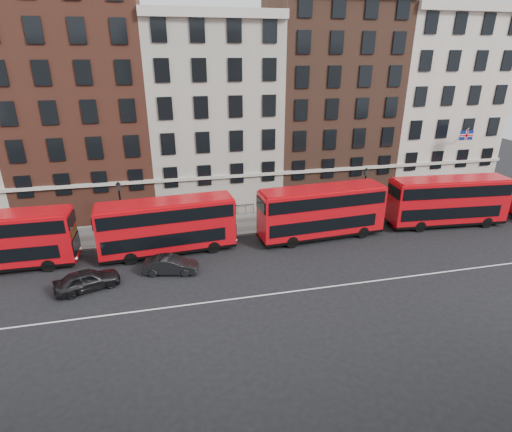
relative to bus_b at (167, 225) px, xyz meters
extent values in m
plane|color=black|center=(5.49, -5.93, -2.46)|extent=(120.00, 120.00, 0.00)
cube|color=slate|center=(5.49, 4.57, -2.39)|extent=(80.00, 5.00, 0.15)
cube|color=gray|center=(5.49, 2.07, -2.38)|extent=(80.00, 0.30, 0.16)
cube|color=white|center=(5.49, -7.93, -2.46)|extent=(70.00, 0.12, 0.01)
cube|color=brown|center=(-7.31, 12.07, 8.54)|extent=(12.80, 10.00, 22.00)
cube|color=#A09B8D|center=(5.49, 12.07, 7.04)|extent=(12.80, 10.00, 19.00)
cube|color=beige|center=(5.49, 6.82, 16.14)|extent=(12.80, 0.50, 0.80)
cube|color=brown|center=(18.29, 12.07, 8.04)|extent=(12.80, 10.00, 21.00)
cube|color=#B8AD9F|center=(31.09, 12.07, 7.54)|extent=(12.80, 10.00, 20.00)
cube|color=beige|center=(31.09, 6.82, 17.14)|extent=(12.80, 0.50, 0.80)
cube|color=black|center=(-12.39, 0.00, -1.98)|extent=(10.72, 2.68, 0.24)
cube|color=black|center=(-7.00, -0.04, -0.88)|extent=(0.10, 2.24, 1.32)
cube|color=black|center=(-7.00, -0.04, 0.21)|extent=(0.10, 1.94, 0.43)
cylinder|color=black|center=(-8.93, -1.17, -1.95)|extent=(1.02, 0.29, 1.02)
cylinder|color=black|center=(-8.92, 1.11, -1.95)|extent=(1.02, 0.29, 1.02)
cube|color=red|center=(0.04, 0.00, -0.06)|extent=(11.02, 3.44, 4.08)
cube|color=black|center=(0.04, 0.00, -1.97)|extent=(11.02, 3.48, 0.25)
cube|color=black|center=(-0.27, -0.02, -0.76)|extent=(9.79, 3.42, 1.09)
cube|color=black|center=(0.04, 0.00, 1.21)|extent=(10.62, 3.49, 1.03)
cube|color=red|center=(0.04, 0.00, 2.03)|extent=(10.70, 3.21, 0.19)
cube|color=black|center=(5.48, 0.44, -0.86)|extent=(0.26, 2.27, 1.34)
cube|color=black|center=(5.48, 0.44, 0.25)|extent=(0.24, 1.96, 0.43)
cylinder|color=black|center=(3.63, -0.87, -1.94)|extent=(1.05, 0.37, 1.03)
cylinder|color=black|center=(3.45, 1.44, -1.94)|extent=(1.05, 0.37, 1.03)
cylinder|color=black|center=(-2.96, -1.40, -1.94)|extent=(1.05, 0.37, 1.03)
cylinder|color=black|center=(-3.15, 0.91, -1.94)|extent=(1.05, 0.37, 1.03)
cube|color=red|center=(13.34, 0.00, 0.01)|extent=(11.33, 3.45, 4.20)
cube|color=black|center=(13.34, 0.00, -1.96)|extent=(11.34, 3.50, 0.26)
cube|color=black|center=(13.02, -0.02, -0.71)|extent=(10.07, 3.45, 1.12)
cube|color=black|center=(13.34, 0.00, 1.32)|extent=(10.92, 3.51, 1.06)
cube|color=red|center=(13.34, 0.00, 2.17)|extent=(11.00, 3.22, 0.19)
cube|color=black|center=(18.95, 0.41, -0.81)|extent=(0.25, 2.34, 1.38)
cube|color=black|center=(18.95, 0.41, 0.33)|extent=(0.23, 2.02, 0.45)
cylinder|color=black|center=(17.03, -0.93, -1.93)|extent=(1.08, 0.37, 1.06)
cylinder|color=black|center=(16.86, 1.45, -1.93)|extent=(1.08, 0.37, 1.06)
cylinder|color=black|center=(10.24, -1.41, -1.93)|extent=(1.08, 0.37, 1.06)
cylinder|color=black|center=(10.07, 0.96, -1.93)|extent=(1.08, 0.37, 1.06)
cube|color=red|center=(26.04, 0.00, 0.00)|extent=(11.27, 3.50, 4.18)
cube|color=black|center=(26.04, 0.00, -1.96)|extent=(11.28, 3.54, 0.25)
cube|color=black|center=(25.72, 0.03, -0.72)|extent=(10.02, 3.48, 1.11)
cube|color=black|center=(26.04, 0.00, 1.29)|extent=(10.86, 3.55, 1.06)
cube|color=red|center=(26.04, 0.00, 2.14)|extent=(10.94, 3.26, 0.19)
cube|color=black|center=(31.61, -0.43, -0.82)|extent=(0.27, 2.33, 1.37)
cube|color=black|center=(31.61, -0.43, 0.31)|extent=(0.24, 2.01, 0.44)
cylinder|color=black|center=(29.53, -1.46, -1.93)|extent=(1.08, 0.38, 1.06)
cylinder|color=black|center=(29.71, 0.90, -1.93)|extent=(1.08, 0.38, 1.06)
cylinder|color=black|center=(22.78, -0.93, -1.93)|extent=(1.08, 0.38, 1.06)
cylinder|color=black|center=(22.97, 1.43, -1.93)|extent=(1.08, 0.38, 1.06)
imported|color=black|center=(-5.67, -4.43, -1.72)|extent=(4.68, 3.06, 1.48)
imported|color=black|center=(0.06, -3.44, -1.79)|extent=(4.25, 2.23, 1.33)
cylinder|color=black|center=(-3.71, 3.16, -0.01)|extent=(0.14, 0.14, 4.60)
cylinder|color=black|center=(-3.71, 3.16, -2.01)|extent=(0.32, 0.32, 0.60)
cube|color=#262626|center=(-3.71, 3.16, 2.54)|extent=(0.32, 0.32, 0.55)
cone|color=black|center=(-3.71, 3.16, 2.89)|extent=(0.44, 0.44, 0.25)
cylinder|color=black|center=(18.67, 2.61, -0.01)|extent=(0.14, 0.14, 4.60)
cylinder|color=black|center=(18.67, 2.61, -2.01)|extent=(0.32, 0.32, 0.60)
cube|color=#262626|center=(18.67, 2.61, 2.54)|extent=(0.32, 0.32, 0.55)
cone|color=black|center=(18.67, 2.61, 2.89)|extent=(0.44, 0.44, 0.25)
cylinder|color=black|center=(26.57, 2.63, -1.01)|extent=(0.12, 0.12, 2.60)
cube|color=black|center=(26.57, 2.48, 0.59)|extent=(0.25, 0.30, 0.75)
sphere|color=red|center=(26.57, 2.31, 0.81)|extent=(0.14, 0.14, 0.14)
sphere|color=#0C9919|center=(26.57, 2.31, 0.37)|extent=(0.14, 0.14, 0.14)
camera|label=1|loc=(0.44, -30.51, 12.85)|focal=28.00mm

